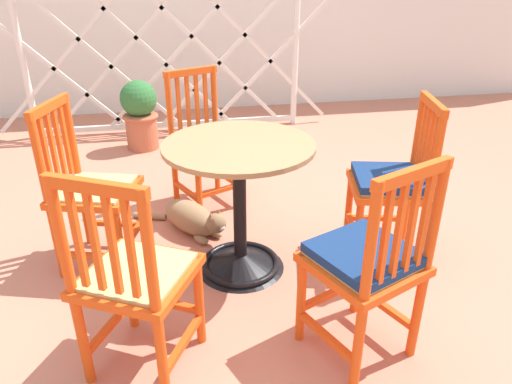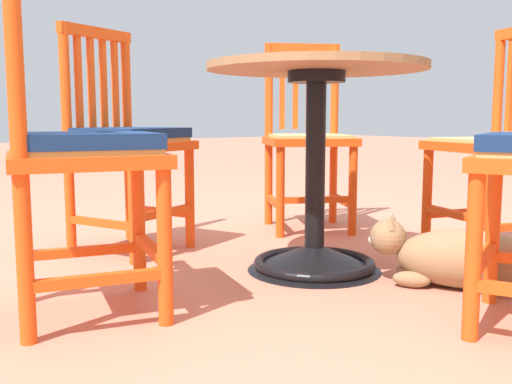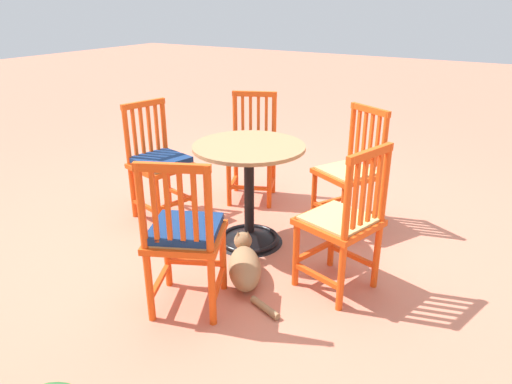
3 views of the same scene
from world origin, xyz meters
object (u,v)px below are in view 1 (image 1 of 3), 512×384
(orange_chair_facing_out, at_px, (134,280))
(orange_chair_near_fence, at_px, (367,263))
(cafe_table, at_px, (240,222))
(terracotta_planter, at_px, (140,113))
(orange_chair_by_planter, at_px, (90,191))
(orange_chair_at_corner, at_px, (205,143))
(tabby_cat, at_px, (194,219))
(orange_chair_tucked_in, at_px, (392,184))

(orange_chair_facing_out, distance_m, orange_chair_near_fence, 0.91)
(cafe_table, bearing_deg, terracotta_planter, 106.11)
(orange_chair_by_planter, bearing_deg, orange_chair_at_corner, 42.62)
(orange_chair_near_fence, relative_size, tabby_cat, 1.58)
(orange_chair_near_fence, bearing_deg, tabby_cat, 119.38)
(orange_chair_tucked_in, height_order, tabby_cat, orange_chair_tucked_in)
(orange_chair_by_planter, height_order, orange_chair_near_fence, same)
(orange_chair_near_fence, bearing_deg, orange_chair_tucked_in, 57.87)
(cafe_table, bearing_deg, tabby_cat, 118.28)
(orange_chair_facing_out, relative_size, orange_chair_tucked_in, 1.00)
(cafe_table, relative_size, terracotta_planter, 1.23)
(orange_chair_near_fence, xyz_separation_m, tabby_cat, (-0.63, 1.12, -0.35))
(orange_chair_tucked_in, bearing_deg, terracotta_planter, 124.75)
(orange_chair_at_corner, bearing_deg, terracotta_planter, 111.82)
(tabby_cat, bearing_deg, orange_chair_facing_out, -104.74)
(cafe_table, distance_m, tabby_cat, 0.52)
(orange_chair_by_planter, bearing_deg, orange_chair_facing_out, -72.39)
(orange_chair_by_planter, relative_size, orange_chair_tucked_in, 1.00)
(cafe_table, xyz_separation_m, terracotta_planter, (-0.59, 2.03, 0.04))
(orange_chair_tucked_in, height_order, terracotta_planter, orange_chair_tucked_in)
(orange_chair_by_planter, height_order, orange_chair_at_corner, same)
(cafe_table, distance_m, terracotta_planter, 2.12)
(orange_chair_by_planter, relative_size, orange_chair_facing_out, 1.00)
(cafe_table, height_order, orange_chair_at_corner, orange_chair_at_corner)
(cafe_table, height_order, terracotta_planter, cafe_table)
(orange_chair_tucked_in, xyz_separation_m, tabby_cat, (-1.06, 0.44, -0.35))
(orange_chair_tucked_in, relative_size, tabby_cat, 1.58)
(orange_chair_tucked_in, distance_m, terracotta_planter, 2.50)
(orange_chair_near_fence, height_order, orange_chair_at_corner, same)
(orange_chair_by_planter, relative_size, orange_chair_at_corner, 1.00)
(orange_chair_at_corner, xyz_separation_m, terracotta_planter, (-0.48, 1.21, -0.12))
(cafe_table, relative_size, orange_chair_at_corner, 0.83)
(orange_chair_tucked_in, bearing_deg, orange_chair_by_planter, 171.71)
(orange_chair_facing_out, distance_m, tabby_cat, 1.13)
(orange_chair_tucked_in, bearing_deg, tabby_cat, 157.50)
(orange_chair_by_planter, height_order, terracotta_planter, orange_chair_by_planter)
(orange_chair_facing_out, distance_m, terracotta_planter, 2.66)
(cafe_table, bearing_deg, orange_chair_facing_out, -128.80)
(cafe_table, relative_size, orange_chair_near_fence, 0.83)
(cafe_table, bearing_deg, orange_chair_at_corner, 97.21)
(orange_chair_tucked_in, relative_size, terracotta_planter, 1.47)
(orange_chair_by_planter, distance_m, terracotta_planter, 1.83)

